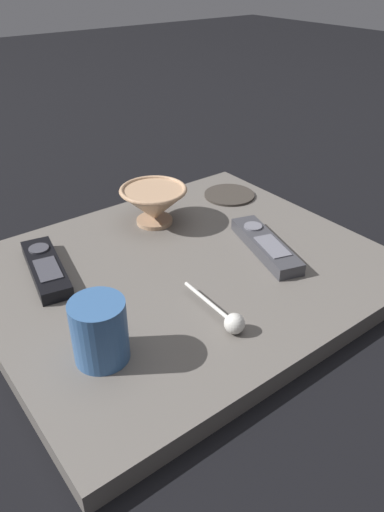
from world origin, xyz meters
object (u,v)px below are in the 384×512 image
at_px(teaspoon, 231,320).
at_px(tv_remote_near, 46,268).
at_px(drink_coaster, 229,195).
at_px(cereal_bowl, 154,204).
at_px(coffee_mug, 100,331).
at_px(tv_remote_far, 265,245).

relative_size(teaspoon, tv_remote_near, 0.74).
bearing_deg(drink_coaster, cereal_bowl, 0.87).
bearing_deg(coffee_mug, teaspoon, 160.71).
distance_m(cereal_bowl, drink_coaster, 0.20).
bearing_deg(tv_remote_far, drink_coaster, -115.31).
xyz_separation_m(teaspoon, tv_remote_near, (0.15, -0.29, -0.00)).
bearing_deg(tv_remote_near, drink_coaster, -174.23).
bearing_deg(coffee_mug, cereal_bowl, -134.03).
height_order(cereal_bowl, tv_remote_far, cereal_bowl).
distance_m(coffee_mug, drink_coaster, 0.53).
relative_size(teaspoon, drink_coaster, 1.22).
bearing_deg(coffee_mug, drink_coaster, -149.20).
relative_size(cereal_bowl, tv_remote_far, 0.67).
height_order(cereal_bowl, teaspoon, cereal_bowl).
height_order(tv_remote_far, drink_coaster, tv_remote_far).
relative_size(tv_remote_near, drink_coaster, 1.65).
bearing_deg(cereal_bowl, teaspoon, 74.55).
bearing_deg(drink_coaster, tv_remote_near, 5.77).
distance_m(coffee_mug, teaspoon, 0.18).
bearing_deg(teaspoon, tv_remote_far, -147.14).
xyz_separation_m(teaspoon, drink_coaster, (-0.29, -0.33, -0.01)).
bearing_deg(tv_remote_far, tv_remote_near, -26.17).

